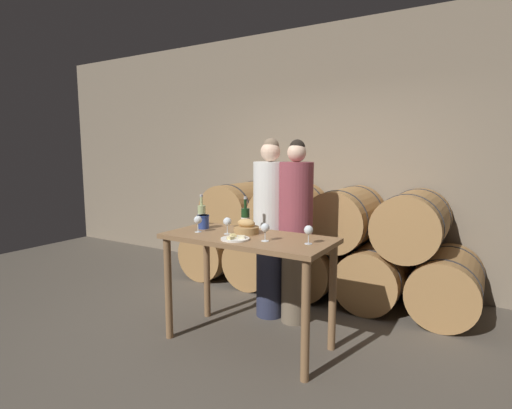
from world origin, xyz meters
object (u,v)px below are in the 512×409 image
Objects in this scene: wine_bottle_red at (245,218)px; wine_glass_right at (309,231)px; person_right at (296,231)px; wine_glass_far_left at (198,220)px; person_left at (270,227)px; wine_glass_left at (227,222)px; cheese_plate at (235,238)px; wine_glass_center at (265,228)px; tasting_table at (248,254)px; bread_basket at (246,228)px; wine_bottle_white at (202,215)px; blue_crock at (203,221)px.

wine_bottle_red is 0.76m from wine_glass_right.
person_right is 12.19× the size of wine_glass_far_left.
wine_glass_left is at bearing -95.22° from person_left.
cheese_plate is 1.61× the size of wine_glass_center.
tasting_table is 0.65m from person_left.
wine_glass_center is at bearing -9.78° from wine_glass_left.
person_right is 5.91× the size of wine_bottle_red.
bread_basket is 0.26m from cheese_plate.
wine_glass_far_left is 1.01m from wine_glass_right.
wine_bottle_white is 2.01× the size of wine_glass_left.
tasting_table is 0.61m from wine_glass_right.
wine_glass_right is (0.40, -0.63, 0.15)m from person_right.
wine_glass_left is 0.74m from wine_glass_right.
wine_glass_far_left and wine_glass_center have the same top height.
person_right is at bearing 26.90° from wine_bottle_white.
person_right is 14.17× the size of blue_crock.
person_right is 0.75m from wine_glass_left.
person_right reaches higher than wine_glass_right.
person_right is 0.74m from wine_glass_center.
wine_glass_far_left is 1.00× the size of wine_glass_center.
tasting_table is 0.35m from wine_glass_center.
wine_glass_right is at bearing 15.34° from wine_glass_center.
person_left is 0.81m from cheese_plate.
wine_glass_far_left and wine_glass_right have the same top height.
wine_glass_center is at bearing -84.10° from person_right.
tasting_table is 4.80× the size of wine_bottle_red.
cheese_plate is 0.25m from wine_glass_left.
wine_bottle_red is 2.06× the size of wine_glass_left.
wine_glass_far_left is (0.20, -0.30, 0.01)m from wine_bottle_white.
wine_glass_far_left reaches higher than blue_crock.
wine_glass_far_left is at bearing -56.50° from wine_bottle_white.
wine_glass_left is at bearing 170.22° from wine_glass_center.
wine_bottle_red is 0.51m from wine_glass_center.
wine_glass_right is (1.01, 0.09, 0.00)m from wine_glass_far_left.
wine_bottle_white is at bearing 123.50° from wine_glass_far_left.
wine_glass_far_left is at bearing -130.30° from person_right.
bread_basket is at bearing -82.88° from person_left.
bread_basket reaches higher than blue_crock.
person_right is 12.19× the size of wine_glass_right.
blue_crock is 0.34m from wine_glass_left.
tasting_table is 9.91× the size of wine_glass_center.
blue_crock is at bearing 165.38° from wine_glass_left.
wine_glass_left is (-0.02, -0.25, 0.00)m from wine_bottle_red.
wine_bottle_white is 0.21m from blue_crock.
wine_glass_far_left is 1.00× the size of wine_glass_left.
wine_bottle_white is at bearing 149.23° from cheese_plate.
wine_bottle_white is at bearing 153.08° from wine_glass_left.
blue_crock is (-0.52, 0.06, 0.22)m from tasting_table.
person_left is (-0.13, 0.62, 0.11)m from tasting_table.
wine_glass_far_left and wine_glass_left have the same top height.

